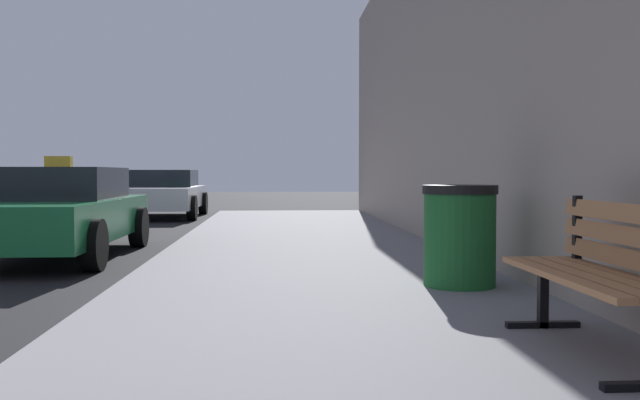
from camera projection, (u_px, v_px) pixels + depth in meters
bench at (605, 265)px, 3.95m from camera, size 0.51×1.58×0.89m
trash_bin at (460, 235)px, 6.33m from camera, size 0.69×0.69×0.93m
car_green at (56, 212)px, 9.66m from camera, size 2.00×4.35×1.43m
car_white at (163, 193)px, 18.45m from camera, size 2.07×4.19×1.27m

